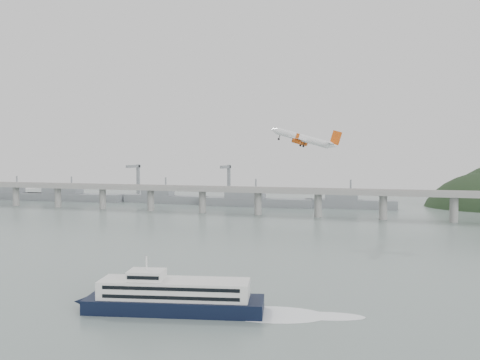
% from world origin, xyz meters
% --- Properties ---
extents(ground, '(900.00, 900.00, 0.00)m').
position_xyz_m(ground, '(0.00, 0.00, 0.00)').
color(ground, slate).
rests_on(ground, ground).
extents(bridge, '(800.00, 22.00, 23.90)m').
position_xyz_m(bridge, '(-1.15, 200.00, 17.65)').
color(bridge, gray).
rests_on(bridge, ground).
extents(distant_fleet, '(453.00, 60.90, 40.00)m').
position_xyz_m(distant_fleet, '(-155.36, 265.08, 6.22)').
color(distant_fleet, slate).
rests_on(distant_fleet, ground).
extents(ferry, '(89.53, 29.58, 17.05)m').
position_xyz_m(ferry, '(10.63, -45.78, 4.62)').
color(ferry, black).
rests_on(ferry, ground).
extents(airliner, '(43.34, 39.36, 15.10)m').
position_xyz_m(airliner, '(26.64, 92.85, 58.52)').
color(airliner, white).
rests_on(airliner, ground).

